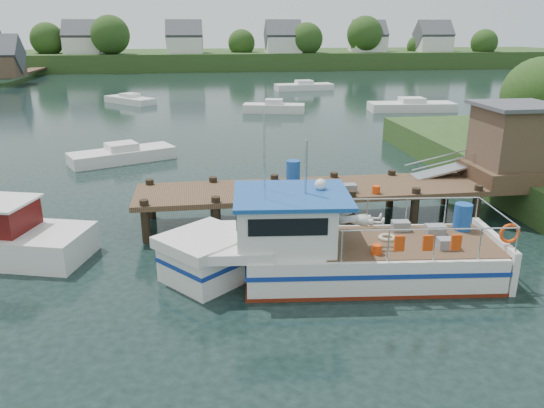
{
  "coord_description": "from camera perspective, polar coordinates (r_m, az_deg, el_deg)",
  "views": [
    {
      "loc": [
        -3.54,
        -19.32,
        7.37
      ],
      "look_at": [
        -1.0,
        -1.5,
        1.3
      ],
      "focal_mm": 35.0,
      "sensor_mm": 36.0,
      "label": 1
    }
  ],
  "objects": [
    {
      "name": "ground_plane",
      "position": [
        20.98,
        2.13,
        -1.95
      ],
      "size": [
        160.0,
        160.0,
        0.0
      ],
      "primitive_type": "plane",
      "color": "black"
    },
    {
      "name": "moored_b",
      "position": [
        48.0,
        0.21,
        10.33
      ],
      "size": [
        5.69,
        3.01,
        1.2
      ],
      "rotation": [
        0.0,
        0.0,
        0.38
      ],
      "color": "silver",
      "rests_on": "ground"
    },
    {
      "name": "moored_c",
      "position": [
        50.54,
        14.78,
        10.15
      ],
      "size": [
        7.82,
        3.18,
        1.21
      ],
      "rotation": [
        0.0,
        0.0,
        -0.25
      ],
      "color": "silver",
      "rests_on": "ground"
    },
    {
      "name": "moored_far",
      "position": [
        65.46,
        3.46,
        12.51
      ],
      "size": [
        7.09,
        2.99,
        1.17
      ],
      "rotation": [
        0.0,
        0.0,
        0.36
      ],
      "color": "silver",
      "rests_on": "ground"
    },
    {
      "name": "lobster_boat",
      "position": [
        16.2,
        6.02,
        -4.91
      ],
      "size": [
        10.66,
        3.96,
        5.12
      ],
      "rotation": [
        0.0,
        0.0,
        -0.1
      ],
      "color": "silver",
      "rests_on": "ground"
    },
    {
      "name": "far_shore",
      "position": [
        101.89,
        -6.34,
        15.55
      ],
      "size": [
        140.0,
        42.55,
        9.22
      ],
      "color": "#2D481D",
      "rests_on": "ground"
    },
    {
      "name": "dock",
      "position": [
        22.38,
        18.88,
        4.37
      ],
      "size": [
        16.6,
        3.0,
        4.78
      ],
      "color": "#4F3825",
      "rests_on": "ground"
    },
    {
      "name": "moored_d",
      "position": [
        55.71,
        -15.04,
        10.78
      ],
      "size": [
        5.46,
        5.63,
        1.0
      ],
      "rotation": [
        0.0,
        0.0,
        0.23
      ],
      "color": "silver",
      "rests_on": "ground"
    },
    {
      "name": "moored_a",
      "position": [
        31.52,
        -15.8,
        5.14
      ],
      "size": [
        6.09,
        4.22,
        1.07
      ],
      "rotation": [
        0.0,
        0.0,
        0.08
      ],
      "color": "silver",
      "rests_on": "ground"
    }
  ]
}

